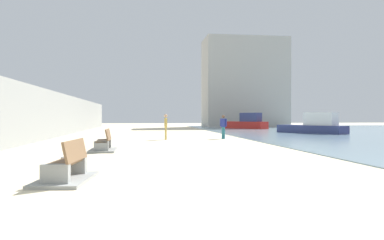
{
  "coord_description": "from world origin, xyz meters",
  "views": [
    {
      "loc": [
        -0.9,
        -7.22,
        1.52
      ],
      "look_at": [
        1.95,
        14.22,
        1.32
      ],
      "focal_mm": 34.56,
      "sensor_mm": 36.0,
      "label": 1
    }
  ],
  "objects_px": {
    "bench_near": "(67,171)",
    "person_walking": "(166,125)",
    "bench_far": "(104,146)",
    "boat_far_left": "(246,123)",
    "person_standing": "(223,125)",
    "boat_distant": "(314,126)"
  },
  "relations": [
    {
      "from": "person_walking",
      "to": "person_standing",
      "type": "xyz_separation_m",
      "value": [
        3.96,
        0.39,
        -0.04
      ]
    },
    {
      "from": "bench_near",
      "to": "person_standing",
      "type": "distance_m",
      "value": 17.3
    },
    {
      "from": "bench_far",
      "to": "person_walking",
      "type": "height_order",
      "value": "person_walking"
    },
    {
      "from": "bench_near",
      "to": "boat_distant",
      "type": "xyz_separation_m",
      "value": [
        16.89,
        22.14,
        0.47
      ]
    },
    {
      "from": "person_standing",
      "to": "bench_far",
      "type": "bearing_deg",
      "value": -131.77
    },
    {
      "from": "person_walking",
      "to": "boat_distant",
      "type": "height_order",
      "value": "boat_distant"
    },
    {
      "from": "bench_far",
      "to": "boat_far_left",
      "type": "relative_size",
      "value": 0.35
    },
    {
      "from": "bench_near",
      "to": "boat_far_left",
      "type": "xyz_separation_m",
      "value": [
        14.53,
        35.58,
        0.51
      ]
    },
    {
      "from": "boat_distant",
      "to": "boat_far_left",
      "type": "xyz_separation_m",
      "value": [
        -2.35,
        13.44,
        0.04
      ]
    },
    {
      "from": "boat_far_left",
      "to": "person_walking",
      "type": "bearing_deg",
      "value": -119.08
    },
    {
      "from": "bench_near",
      "to": "person_walking",
      "type": "distance_m",
      "value": 15.68
    },
    {
      "from": "bench_near",
      "to": "person_standing",
      "type": "xyz_separation_m",
      "value": [
        7.22,
        15.71,
        0.71
      ]
    },
    {
      "from": "person_standing",
      "to": "boat_distant",
      "type": "distance_m",
      "value": 11.62
    },
    {
      "from": "bench_near",
      "to": "bench_far",
      "type": "distance_m",
      "value": 7.68
    },
    {
      "from": "bench_far",
      "to": "person_walking",
      "type": "bearing_deg",
      "value": 67.2
    },
    {
      "from": "person_walking",
      "to": "person_standing",
      "type": "height_order",
      "value": "person_walking"
    },
    {
      "from": "bench_near",
      "to": "person_standing",
      "type": "height_order",
      "value": "person_standing"
    },
    {
      "from": "person_walking",
      "to": "boat_distant",
      "type": "xyz_separation_m",
      "value": [
        13.62,
        6.83,
        -0.28
      ]
    },
    {
      "from": "bench_far",
      "to": "person_standing",
      "type": "relative_size",
      "value": 1.29
    },
    {
      "from": "person_walking",
      "to": "boat_far_left",
      "type": "bearing_deg",
      "value": 60.92
    },
    {
      "from": "person_walking",
      "to": "boat_far_left",
      "type": "distance_m",
      "value": 23.19
    },
    {
      "from": "person_walking",
      "to": "person_standing",
      "type": "relative_size",
      "value": 1.03
    }
  ]
}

